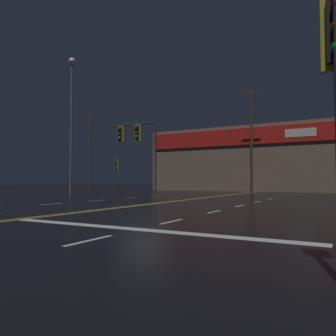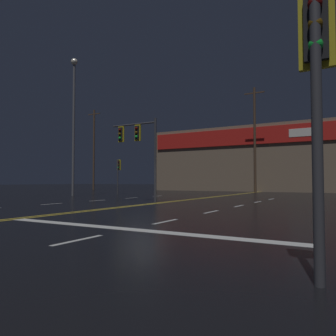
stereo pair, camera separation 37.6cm
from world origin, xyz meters
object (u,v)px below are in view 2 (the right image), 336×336
(traffic_signal_corner_northwest, at_px, (118,169))
(streetlight_median_approach, at_px, (74,110))
(traffic_signal_median, at_px, (137,140))
(traffic_signal_corner_southeast, at_px, (317,64))

(traffic_signal_corner_northwest, bearing_deg, streetlight_median_approach, -98.66)
(traffic_signal_median, height_order, traffic_signal_corner_southeast, traffic_signal_median)
(traffic_signal_median, distance_m, traffic_signal_corner_southeast, 16.30)
(traffic_signal_corner_northwest, height_order, traffic_signal_corner_southeast, traffic_signal_corner_southeast)
(traffic_signal_median, relative_size, traffic_signal_corner_northwest, 1.51)
(traffic_signal_corner_southeast, relative_size, streetlight_median_approach, 0.31)
(traffic_signal_median, xyz_separation_m, traffic_signal_corner_southeast, (11.08, -11.91, -1.08))
(traffic_signal_median, bearing_deg, streetlight_median_approach, 158.98)
(traffic_signal_median, distance_m, streetlight_median_approach, 10.06)
(traffic_signal_corner_southeast, distance_m, streetlight_median_approach, 25.51)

